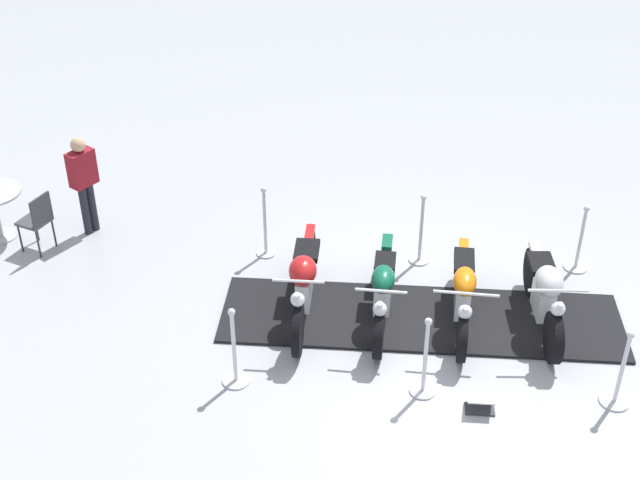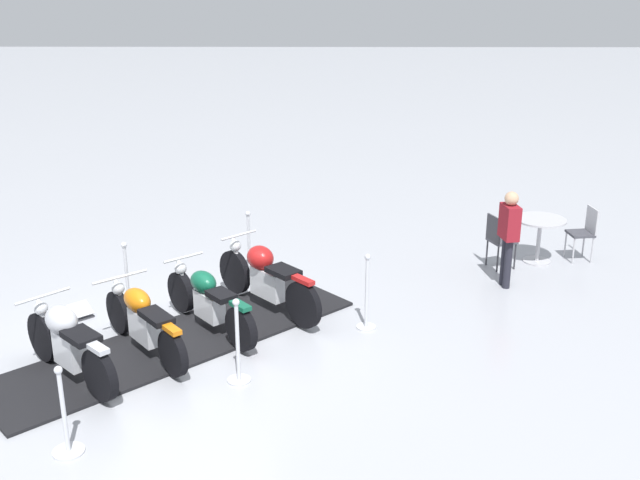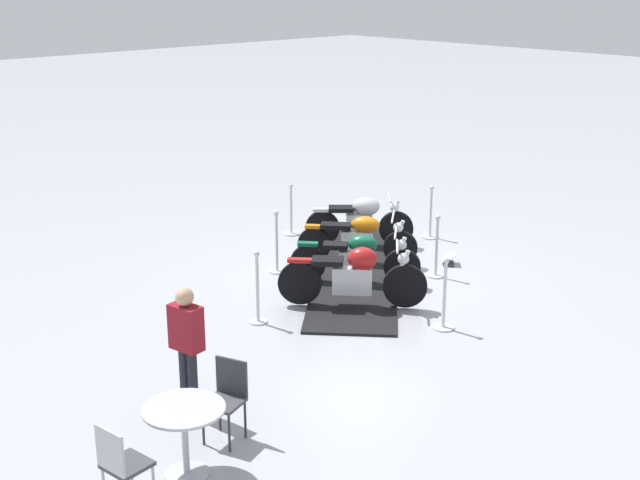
# 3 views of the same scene
# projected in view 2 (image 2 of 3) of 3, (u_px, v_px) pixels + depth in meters

# --- Properties ---
(ground_plane) EXTENTS (80.00, 80.00, 0.00)m
(ground_plane) POSITION_uv_depth(u_px,v_px,m) (180.00, 343.00, 10.67)
(ground_plane) COLOR #A8AAB2
(display_platform) EXTENTS (4.86, 4.61, 0.04)m
(display_platform) POSITION_uv_depth(u_px,v_px,m) (179.00, 341.00, 10.67)
(display_platform) COLOR black
(display_platform) RESTS_ON ground_plane
(motorcycle_maroon) EXTENTS (1.65, 1.80, 1.01)m
(motorcycle_maroon) POSITION_uv_depth(u_px,v_px,m) (265.00, 276.00, 11.49)
(motorcycle_maroon) COLOR black
(motorcycle_maroon) RESTS_ON display_platform
(motorcycle_forest) EXTENTS (1.50, 1.77, 0.91)m
(motorcycle_forest) POSITION_uv_depth(u_px,v_px,m) (208.00, 300.00, 10.86)
(motorcycle_forest) COLOR black
(motorcycle_forest) RESTS_ON display_platform
(motorcycle_copper) EXTENTS (1.45, 1.74, 0.90)m
(motorcycle_copper) POSITION_uv_depth(u_px,v_px,m) (142.00, 320.00, 10.20)
(motorcycle_copper) COLOR black
(motorcycle_copper) RESTS_ON display_platform
(motorcycle_chrome) EXTENTS (1.56, 1.52, 0.96)m
(motorcycle_chrome) POSITION_uv_depth(u_px,v_px,m) (67.00, 341.00, 9.54)
(motorcycle_chrome) COLOR black
(motorcycle_chrome) RESTS_ON display_platform
(stanchion_right_mid) EXTENTS (0.32, 0.32, 1.11)m
(stanchion_right_mid) POSITION_uv_depth(u_px,v_px,m) (128.00, 289.00, 11.52)
(stanchion_right_mid) COLOR silver
(stanchion_right_mid) RESTS_ON ground_plane
(stanchion_left_front) EXTENTS (0.28, 0.28, 1.14)m
(stanchion_left_front) POSITION_uv_depth(u_px,v_px,m) (367.00, 301.00, 10.98)
(stanchion_left_front) COLOR silver
(stanchion_left_front) RESTS_ON ground_plane
(stanchion_left_mid) EXTENTS (0.30, 0.30, 1.13)m
(stanchion_left_mid) POSITION_uv_depth(u_px,v_px,m) (238.00, 353.00, 9.57)
(stanchion_left_mid) COLOR silver
(stanchion_left_mid) RESTS_ON ground_plane
(stanchion_right_front) EXTENTS (0.34, 0.34, 1.11)m
(stanchion_right_front) POSITION_uv_depth(u_px,v_px,m) (249.00, 254.00, 12.94)
(stanchion_right_front) COLOR silver
(stanchion_right_front) RESTS_ON ground_plane
(stanchion_left_rear) EXTENTS (0.34, 0.34, 1.04)m
(stanchion_left_rear) POSITION_uv_depth(u_px,v_px,m) (66.00, 427.00, 8.18)
(stanchion_left_rear) COLOR silver
(stanchion_left_rear) RESTS_ON ground_plane
(info_placard) EXTENTS (0.40, 0.39, 0.22)m
(info_placard) POSITION_uv_depth(u_px,v_px,m) (81.00, 314.00, 11.39)
(info_placard) COLOR #333338
(info_placard) RESTS_ON ground_plane
(cafe_table) EXTENTS (0.87, 0.87, 0.79)m
(cafe_table) POSITION_uv_depth(u_px,v_px,m) (540.00, 229.00, 13.38)
(cafe_table) COLOR #B7B7BC
(cafe_table) RESTS_ON ground_plane
(cafe_chair_near_table) EXTENTS (0.52, 0.52, 0.94)m
(cafe_chair_near_table) POSITION_uv_depth(u_px,v_px,m) (499.00, 238.00, 13.13)
(cafe_chair_near_table) COLOR #2D2D33
(cafe_chair_near_table) RESTS_ON ground_plane
(cafe_chair_across_table) EXTENTS (0.45, 0.45, 0.95)m
(cafe_chair_across_table) POSITION_uv_depth(u_px,v_px,m) (585.00, 230.00, 13.49)
(cafe_chair_across_table) COLOR #B7B7BC
(cafe_chair_across_table) RESTS_ON ground_plane
(bystander_person) EXTENTS (0.28, 0.43, 1.59)m
(bystander_person) POSITION_uv_depth(u_px,v_px,m) (509.00, 231.00, 12.23)
(bystander_person) COLOR #23232D
(bystander_person) RESTS_ON ground_plane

